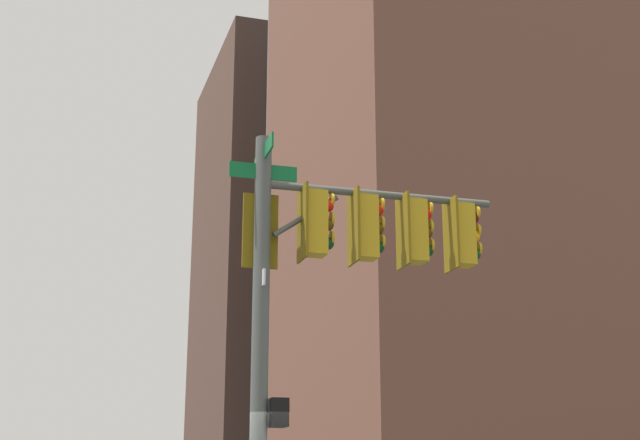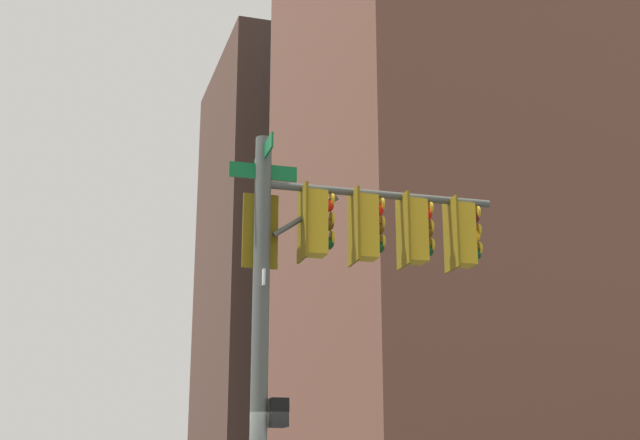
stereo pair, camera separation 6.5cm
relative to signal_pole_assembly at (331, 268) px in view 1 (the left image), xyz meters
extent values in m
cylinder|color=#4C514C|center=(-1.09, -0.02, -1.35)|extent=(0.25, 0.25, 6.65)
cylinder|color=#4C514C|center=(0.78, -0.06, 1.22)|extent=(3.75, 0.20, 0.12)
cylinder|color=#4C514C|center=(-0.42, -0.03, 0.77)|extent=(1.04, 0.11, 0.75)
cube|color=#0F6B33|center=(-1.09, -0.02, 1.72)|extent=(0.06, 1.24, 0.24)
cube|color=#0F6B33|center=(-1.09, -0.02, 1.42)|extent=(1.05, 0.05, 0.24)
cube|color=white|center=(-1.09, -0.02, -0.26)|extent=(0.04, 0.45, 0.24)
cube|color=gold|center=(-0.28, -0.04, 0.66)|extent=(0.35, 0.35, 1.00)
cube|color=#775E0F|center=(-0.47, -0.03, 0.66)|extent=(0.05, 0.54, 1.16)
sphere|color=red|center=(-0.07, -0.04, 0.96)|extent=(0.20, 0.20, 0.20)
cylinder|color=gold|center=(-0.01, -0.04, 1.05)|extent=(0.04, 0.23, 0.23)
sphere|color=#4C330A|center=(-0.07, -0.04, 0.66)|extent=(0.20, 0.20, 0.20)
cylinder|color=gold|center=(-0.01, -0.04, 0.75)|extent=(0.04, 0.23, 0.23)
sphere|color=#0A3819|center=(-0.07, -0.04, 0.36)|extent=(0.20, 0.20, 0.20)
cylinder|color=gold|center=(-0.01, -0.04, 0.45)|extent=(0.04, 0.23, 0.23)
cube|color=gold|center=(0.54, -0.05, 0.66)|extent=(0.35, 0.35, 1.00)
cube|color=#775E0F|center=(0.35, -0.05, 0.66)|extent=(0.05, 0.54, 1.16)
sphere|color=red|center=(0.74, -0.06, 0.96)|extent=(0.20, 0.20, 0.20)
cylinder|color=gold|center=(0.81, -0.06, 1.05)|extent=(0.04, 0.23, 0.23)
sphere|color=#4C330A|center=(0.74, -0.06, 0.66)|extent=(0.20, 0.20, 0.20)
cylinder|color=gold|center=(0.81, -0.06, 0.75)|extent=(0.04, 0.23, 0.23)
sphere|color=#0A3819|center=(0.74, -0.06, 0.36)|extent=(0.20, 0.20, 0.20)
cylinder|color=gold|center=(0.81, -0.06, 0.45)|extent=(0.04, 0.23, 0.23)
cube|color=gold|center=(1.35, -0.07, 0.66)|extent=(0.35, 0.35, 1.00)
cube|color=#775E0F|center=(1.16, -0.07, 0.66)|extent=(0.05, 0.54, 1.16)
sphere|color=red|center=(1.55, -0.07, 0.96)|extent=(0.20, 0.20, 0.20)
cylinder|color=gold|center=(1.62, -0.08, 1.05)|extent=(0.04, 0.23, 0.23)
sphere|color=#4C330A|center=(1.55, -0.07, 0.66)|extent=(0.20, 0.20, 0.20)
cylinder|color=gold|center=(1.62, -0.08, 0.75)|extent=(0.04, 0.23, 0.23)
sphere|color=#0A3819|center=(1.55, -0.07, 0.36)|extent=(0.20, 0.20, 0.20)
cylinder|color=gold|center=(1.62, -0.08, 0.45)|extent=(0.04, 0.23, 0.23)
cube|color=gold|center=(2.16, -0.09, 0.66)|extent=(0.35, 0.35, 1.00)
cube|color=#775E0F|center=(1.97, -0.08, 0.66)|extent=(0.05, 0.54, 1.16)
sphere|color=#470A07|center=(2.37, -0.09, 0.96)|extent=(0.20, 0.20, 0.20)
cylinder|color=gold|center=(2.43, -0.09, 1.05)|extent=(0.04, 0.23, 0.23)
sphere|color=#F29E0C|center=(2.37, -0.09, 0.66)|extent=(0.20, 0.20, 0.20)
cylinder|color=gold|center=(2.43, -0.09, 0.75)|extent=(0.04, 0.23, 0.23)
sphere|color=#0A3819|center=(2.37, -0.09, 0.36)|extent=(0.20, 0.20, 0.20)
cylinder|color=gold|center=(2.43, -0.09, 0.45)|extent=(0.04, 0.23, 0.23)
cube|color=gold|center=(-1.09, 0.31, 0.52)|extent=(0.35, 0.35, 1.00)
cube|color=#775E0F|center=(-1.09, 0.12, 0.52)|extent=(0.54, 0.05, 1.16)
sphere|color=#470A07|center=(-1.08, 0.51, 0.82)|extent=(0.20, 0.20, 0.20)
cylinder|color=gold|center=(-1.08, 0.58, 0.91)|extent=(0.23, 0.04, 0.23)
sphere|color=#4C330A|center=(-1.08, 0.51, 0.52)|extent=(0.20, 0.20, 0.20)
cylinder|color=gold|center=(-1.08, 0.58, 0.61)|extent=(0.23, 0.04, 0.23)
sphere|color=green|center=(-1.08, 0.51, 0.22)|extent=(0.20, 0.20, 0.20)
cylinder|color=gold|center=(-1.08, 0.58, 0.31)|extent=(0.23, 0.04, 0.23)
cube|color=black|center=(-0.82, -0.02, -2.18)|extent=(0.26, 0.37, 0.40)
cube|color=#EA5914|center=(-0.68, -0.03, -2.18)|extent=(0.03, 0.25, 0.28)
cube|color=brown|center=(20.04, 23.98, 14.92)|extent=(26.60, 16.65, 39.19)
cube|color=#4C3328|center=(20.00, 59.80, 14.03)|extent=(22.86, 17.58, 37.41)
camera|label=1|loc=(-4.14, -12.82, -3.20)|focal=51.26mm
camera|label=2|loc=(-4.08, -12.84, -3.20)|focal=51.26mm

